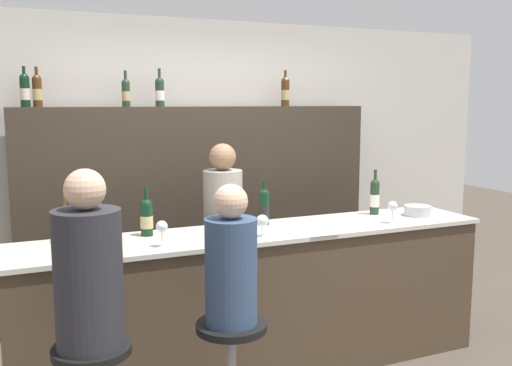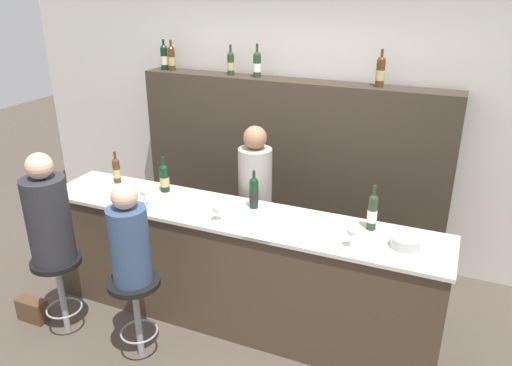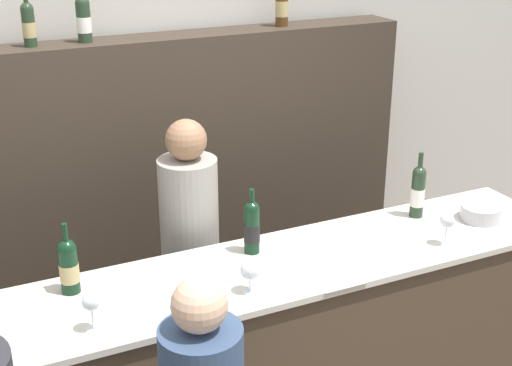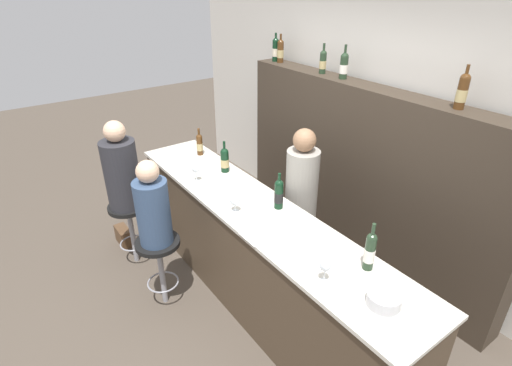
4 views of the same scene
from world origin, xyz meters
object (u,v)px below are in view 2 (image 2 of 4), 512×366
(wine_glass_2, at_px, (352,232))
(bar_stool_right, at_px, (135,297))
(wine_bottle_backbar_4, at_px, (380,71))
(bartender, at_px, (255,215))
(handbag, at_px, (32,310))
(wine_bottle_counter_2, at_px, (254,192))
(wine_bottle_backbar_2, at_px, (231,63))
(guest_seated_right, at_px, (129,240))
(wine_bottle_counter_0, at_px, (116,170))
(wine_bottle_backbar_3, at_px, (257,64))
(wine_bottle_backbar_0, at_px, (164,57))
(wine_glass_0, at_px, (144,193))
(wine_bottle_counter_3, at_px, (372,212))
(wine_glass_1, at_px, (217,209))
(metal_bowl, at_px, (406,242))
(wine_bottle_counter_1, at_px, (164,178))
(guest_seated_left, at_px, (48,215))
(bar_stool_left, at_px, (58,275))
(wine_bottle_backbar_1, at_px, (172,58))

(wine_glass_2, bearing_deg, bar_stool_right, -159.73)
(wine_bottle_backbar_4, height_order, bartender, wine_bottle_backbar_4)
(wine_bottle_backbar_4, bearing_deg, handbag, -140.67)
(wine_bottle_counter_2, xyz_separation_m, bar_stool_right, (-0.58, -0.86, -0.60))
(wine_bottle_backbar_2, bearing_deg, guest_seated_right, -85.73)
(wine_bottle_counter_0, distance_m, wine_bottle_backbar_3, 1.65)
(wine_bottle_backbar_0, bearing_deg, wine_bottle_backbar_3, 0.00)
(wine_glass_0, xyz_separation_m, wine_glass_2, (1.69, 0.00, 0.00))
(wine_bottle_counter_3, xyz_separation_m, wine_bottle_backbar_3, (-1.39, 1.12, 0.81))
(wine_bottle_counter_0, distance_m, wine_bottle_backbar_2, 1.52)
(wine_glass_1, relative_size, metal_bowl, 0.70)
(wine_bottle_counter_2, xyz_separation_m, wine_glass_2, (0.87, -0.32, -0.01))
(wine_glass_2, xyz_separation_m, bar_stool_right, (-1.45, -0.54, -0.59))
(wine_bottle_counter_1, relative_size, bar_stool_right, 0.46)
(wine_bottle_counter_3, bearing_deg, wine_bottle_counter_2, 180.00)
(wine_bottle_counter_0, distance_m, wine_bottle_counter_2, 1.34)
(wine_bottle_counter_0, relative_size, metal_bowl, 1.44)
(wine_bottle_counter_0, distance_m, wine_glass_2, 2.23)
(wine_bottle_backbar_4, relative_size, bartender, 0.21)
(wine_bottle_backbar_2, height_order, wine_bottle_backbar_4, wine_bottle_backbar_4)
(guest_seated_left, xyz_separation_m, guest_seated_right, (0.74, 0.00, -0.05))
(wine_bottle_backbar_0, xyz_separation_m, wine_glass_2, (2.36, -1.44, -0.83))
(wine_bottle_counter_0, bearing_deg, wine_glass_2, -8.32)
(wine_bottle_backbar_4, bearing_deg, bar_stool_left, -135.88)
(wine_bottle_counter_0, relative_size, bar_stool_right, 0.43)
(wine_bottle_backbar_1, distance_m, wine_glass_1, 2.09)
(wine_bottle_backbar_1, relative_size, wine_bottle_backbar_2, 1.05)
(wine_bottle_counter_1, distance_m, metal_bowl, 2.06)
(wine_glass_0, xyz_separation_m, handbag, (-0.87, -0.54, -1.03))
(wine_bottle_backbar_4, distance_m, metal_bowl, 1.66)
(wine_bottle_counter_3, height_order, wine_bottle_backbar_1, wine_bottle_backbar_1)
(wine_glass_2, relative_size, metal_bowl, 0.79)
(guest_seated_left, bearing_deg, wine_glass_0, 47.10)
(wine_glass_2, xyz_separation_m, bartender, (-1.03, 0.72, -0.40))
(wine_bottle_backbar_0, xyz_separation_m, wine_bottle_backbar_1, (0.09, 0.00, -0.00))
(wine_bottle_counter_0, relative_size, guest_seated_right, 0.39)
(wine_bottle_counter_3, relative_size, metal_bowl, 1.71)
(wine_bottle_backbar_0, bearing_deg, guest_seated_left, -84.89)
(wine_bottle_counter_1, xyz_separation_m, handbag, (-0.85, -0.86, -1.03))
(wine_bottle_counter_1, distance_m, wine_glass_1, 0.75)
(wine_bottle_backbar_1, distance_m, guest_seated_left, 2.17)
(wine_bottle_backbar_3, bearing_deg, wine_bottle_backbar_4, -0.00)
(metal_bowl, height_order, handbag, metal_bowl)
(metal_bowl, height_order, guest_seated_right, guest_seated_right)
(wine_bottle_backbar_0, relative_size, bartender, 0.20)
(wine_bottle_counter_0, distance_m, guest_seated_left, 0.86)
(wine_glass_1, relative_size, bar_stool_right, 0.21)
(wine_bottle_backbar_3, distance_m, bar_stool_left, 2.58)
(bar_stool_right, bearing_deg, metal_bowl, 20.78)
(wine_glass_2, bearing_deg, wine_bottle_counter_1, 169.27)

